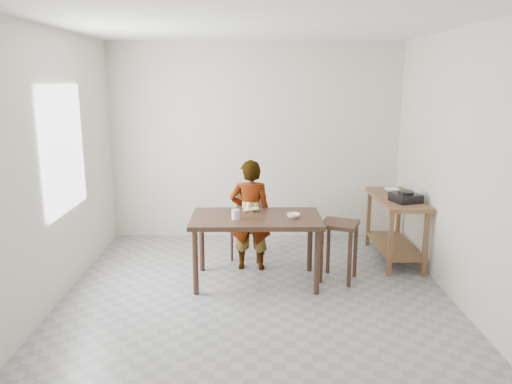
{
  "coord_description": "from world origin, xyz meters",
  "views": [
    {
      "loc": [
        -0.04,
        -4.9,
        2.2
      ],
      "look_at": [
        0.0,
        0.4,
        1.0
      ],
      "focal_mm": 35.0,
      "sensor_mm": 36.0,
      "label": 1
    }
  ],
  "objects_px": {
    "prep_counter": "(395,228)",
    "dining_table": "(256,249)",
    "child": "(250,215)",
    "dining_chair": "(248,228)",
    "stool": "(339,251)"
  },
  "relations": [
    {
      "from": "prep_counter",
      "to": "dining_table",
      "type": "bearing_deg",
      "value": -157.85
    },
    {
      "from": "child",
      "to": "dining_table",
      "type": "bearing_deg",
      "value": 103.03
    },
    {
      "from": "dining_chair",
      "to": "dining_table",
      "type": "bearing_deg",
      "value": -68.65
    },
    {
      "from": "prep_counter",
      "to": "stool",
      "type": "xyz_separation_m",
      "value": [
        -0.8,
        -0.65,
        -0.06
      ]
    },
    {
      "from": "dining_table",
      "to": "stool",
      "type": "height_order",
      "value": "dining_table"
    },
    {
      "from": "stool",
      "to": "child",
      "type": "bearing_deg",
      "value": 160.21
    },
    {
      "from": "prep_counter",
      "to": "stool",
      "type": "height_order",
      "value": "prep_counter"
    },
    {
      "from": "dining_chair",
      "to": "stool",
      "type": "relative_size",
      "value": 1.18
    },
    {
      "from": "dining_table",
      "to": "dining_chair",
      "type": "xyz_separation_m",
      "value": [
        -0.1,
        0.76,
        0.02
      ]
    },
    {
      "from": "prep_counter",
      "to": "dining_chair",
      "type": "distance_m",
      "value": 1.82
    },
    {
      "from": "dining_chair",
      "to": "stool",
      "type": "height_order",
      "value": "dining_chair"
    },
    {
      "from": "dining_table",
      "to": "child",
      "type": "bearing_deg",
      "value": 98.87
    },
    {
      "from": "dining_table",
      "to": "prep_counter",
      "type": "bearing_deg",
      "value": 22.15
    },
    {
      "from": "prep_counter",
      "to": "stool",
      "type": "relative_size",
      "value": 1.79
    },
    {
      "from": "dining_chair",
      "to": "stool",
      "type": "distance_m",
      "value": 1.24
    }
  ]
}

